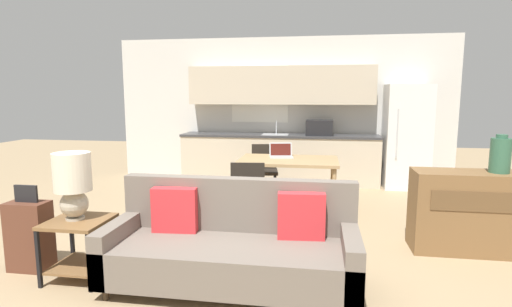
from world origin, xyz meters
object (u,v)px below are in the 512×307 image
Objects in this scene: couch at (233,247)px; suitcase at (30,235)px; vase at (500,155)px; dining_chair_near_left at (248,191)px; table_lamp at (73,181)px; dining_chair_far_left at (264,168)px; refrigerator at (406,137)px; side_table at (79,239)px; credenza at (475,212)px; laptop at (281,154)px; dining_table at (288,164)px.

couch reaches higher than suitcase.
vase is 2.72m from dining_chair_near_left.
table_lamp is at bearing 43.53° from dining_chair_near_left.
vase reaches higher than dining_chair_far_left.
refrigerator is 3.36× the size of side_table.
side_table is 0.90× the size of table_lamp.
credenza is at bearing 17.59° from table_lamp.
dining_chair_far_left is at bearing 107.74° from laptop.
couch is 2.58m from credenza.
suitcase is (-1.81, -1.46, -0.15)m from dining_chair_near_left.
refrigerator is 2.22× the size of suitcase.
refrigerator is at bearing 49.26° from side_table.
couch is 1.69× the size of credenza.
laptop reaches higher than credenza.
suitcase is (-0.52, 0.07, -0.55)m from table_lamp.
couch is 1.51m from table_lamp.
vase reaches higher than credenza.
laptop is at bearing -69.97° from dining_chair_far_left.
vase is at bearing -26.59° from dining_table.
table_lamp reaches higher than dining_table.
table_lamp reaches higher than laptop.
couch is 5.41× the size of vase.
side_table is 0.64× the size of dining_chair_near_left.
dining_table is at bearing 53.21° from table_lamp.
suitcase is (-2.12, -2.39, -0.47)m from laptop.
suitcase is at bearing 179.99° from couch.
dining_chair_far_left is 3.48m from suitcase.
couch is 2.50× the size of dining_chair_far_left.
dining_table reaches higher than side_table.
laptop is 0.45× the size of suitcase.
laptop is (-2.33, 1.27, -0.23)m from vase.
suitcase is at bearing -165.98° from vase.
credenza is 3.21× the size of vase.
vase is (2.52, 1.11, 0.69)m from couch.
table_lamp is (-1.41, -0.07, 0.54)m from couch.
vase is 2.67m from laptop.
dining_table is 2.86m from table_lamp.
couch is at bearing 3.40° from side_table.
dining_chair_near_left is (-0.42, -0.76, -0.21)m from dining_table.
dining_chair_near_left is 1.03m from laptop.
credenza reaches higher than side_table.
couch is 3.91× the size of side_table.
credenza is at bearing 17.93° from side_table.
couch is at bearing -105.12° from laptop.
side_table is at bearing -162.07° from credenza.
suitcase is at bearing 32.49° from dining_chair_near_left.
couch reaches higher than credenza.
dining_chair_near_left is at bearing 38.79° from suitcase.
dining_table is at bearing 82.28° from couch.
suitcase is at bearing -165.33° from credenza.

